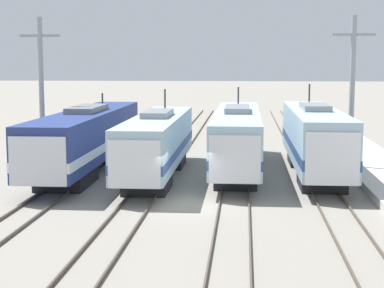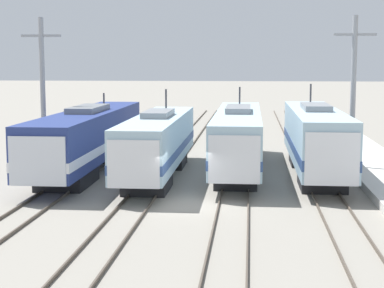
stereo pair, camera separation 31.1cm
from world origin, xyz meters
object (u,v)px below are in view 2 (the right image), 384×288
at_px(locomotive_far_left, 87,139).
at_px(catenary_tower_right, 353,92).
at_px(locomotive_center_left, 157,144).
at_px(catenary_tower_left, 43,91).
at_px(locomotive_far_right, 316,140).
at_px(locomotive_center_right, 238,138).

bearing_deg(locomotive_far_left, catenary_tower_right, 3.87).
distance_m(locomotive_center_left, catenary_tower_right, 12.54).
xyz_separation_m(locomotive_far_left, catenary_tower_right, (16.57, 1.12, 2.96)).
relative_size(locomotive_far_left, catenary_tower_right, 2.05).
xyz_separation_m(locomotive_far_left, catenary_tower_left, (-3.12, 1.12, 2.96)).
bearing_deg(locomotive_far_left, locomotive_center_left, -20.42).
height_order(locomotive_center_left, locomotive_far_right, locomotive_far_right).
distance_m(locomotive_far_right, catenary_tower_left, 17.65).
height_order(locomotive_center_right, locomotive_far_right, locomotive_far_right).
bearing_deg(catenary_tower_right, locomotive_far_left, -176.13).
relative_size(locomotive_center_right, locomotive_far_right, 1.13).
xyz_separation_m(locomotive_center_right, locomotive_far_right, (4.75, -1.23, 0.11)).
height_order(locomotive_far_left, locomotive_center_left, locomotive_center_left).
bearing_deg(catenary_tower_right, catenary_tower_left, 180.00).
bearing_deg(locomotive_center_right, catenary_tower_left, 179.58).
xyz_separation_m(locomotive_far_left, locomotive_center_left, (4.75, -1.77, -0.06)).
bearing_deg(locomotive_center_left, catenary_tower_right, 13.73).
bearing_deg(catenary_tower_right, locomotive_center_right, -179.25).
bearing_deg(locomotive_center_right, locomotive_center_left, -149.49).
distance_m(locomotive_center_right, catenary_tower_right, 7.67).
bearing_deg(catenary_tower_left, locomotive_center_right, -0.42).
bearing_deg(catenary_tower_right, locomotive_center_left, -166.27).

